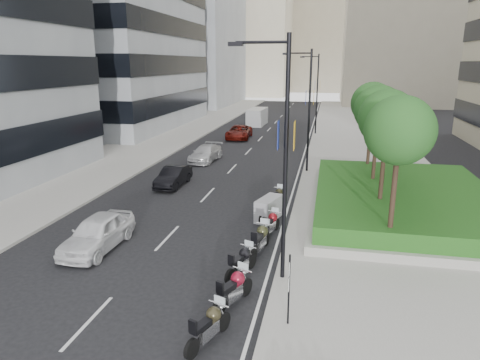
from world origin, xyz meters
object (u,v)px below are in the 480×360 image
(parking_sign, at_px, (289,286))
(motorcycle_0, at_px, (209,326))
(car_c, at_px, (206,153))
(car_d, at_px, (239,132))
(motorcycle_6, at_px, (278,198))
(motorcycle_5, at_px, (269,209))
(motorcycle_1, at_px, (234,289))
(lamp_post_1, at_px, (307,105))
(motorcycle_2, at_px, (242,262))
(delivery_van, at_px, (257,118))
(motorcycle_4, at_px, (271,224))
(car_a, at_px, (98,233))
(lamp_post_2, at_px, (316,90))
(motorcycle_3, at_px, (260,239))
(lamp_post_0, at_px, (281,150))
(car_b, at_px, (173,177))

(parking_sign, xyz_separation_m, motorcycle_0, (-2.20, -1.22, -0.88))
(car_c, height_order, car_d, car_d)
(motorcycle_6, xyz_separation_m, car_c, (-7.42, 10.74, 0.10))
(motorcycle_5, bearing_deg, motorcycle_6, 9.68)
(motorcycle_1, bearing_deg, car_d, 33.22)
(lamp_post_1, relative_size, motorcycle_2, 4.41)
(motorcycle_2, distance_m, delivery_van, 41.82)
(motorcycle_1, distance_m, motorcycle_6, 10.57)
(motorcycle_0, relative_size, car_d, 0.40)
(motorcycle_4, bearing_deg, motorcycle_1, -167.90)
(motorcycle_4, relative_size, car_a, 0.45)
(motorcycle_0, distance_m, motorcycle_2, 4.31)
(car_c, xyz_separation_m, car_d, (0.48, 11.44, 0.06))
(lamp_post_2, height_order, car_c, lamp_post_2)
(car_c, bearing_deg, motorcycle_2, -65.60)
(motorcycle_4, bearing_deg, motorcycle_2, -171.76)
(lamp_post_2, bearing_deg, motorcycle_1, -91.98)
(lamp_post_1, bearing_deg, motorcycle_3, -94.09)
(motorcycle_1, xyz_separation_m, motorcycle_2, (-0.16, 2.15, -0.04))
(lamp_post_0, height_order, lamp_post_1, same)
(car_a, height_order, car_d, car_a)
(lamp_post_0, bearing_deg, motorcycle_0, -110.12)
(lamp_post_0, height_order, delivery_van, lamp_post_0)
(lamp_post_1, bearing_deg, lamp_post_2, 90.00)
(motorcycle_5, bearing_deg, car_a, 143.34)
(car_d, distance_m, delivery_van, 10.75)
(motorcycle_1, bearing_deg, car_c, 40.27)
(motorcycle_6, bearing_deg, lamp_post_0, -167.66)
(lamp_post_0, xyz_separation_m, motorcycle_0, (-1.55, -4.22, -4.49))
(motorcycle_2, bearing_deg, car_b, 52.54)
(lamp_post_1, height_order, car_a, lamp_post_1)
(lamp_post_2, height_order, motorcycle_2, lamp_post_2)
(motorcycle_3, relative_size, delivery_van, 0.45)
(lamp_post_0, bearing_deg, motorcycle_3, 114.95)
(motorcycle_2, height_order, car_a, car_a)
(car_c, bearing_deg, car_a, -84.93)
(lamp_post_0, bearing_deg, car_a, 171.46)
(lamp_post_1, relative_size, motorcycle_0, 4.38)
(lamp_post_0, bearing_deg, lamp_post_1, 90.00)
(lamp_post_0, relative_size, motorcycle_6, 4.24)
(lamp_post_0, relative_size, motorcycle_1, 4.12)
(parking_sign, height_order, car_c, parking_sign)
(motorcycle_0, distance_m, car_b, 17.15)
(parking_sign, distance_m, car_d, 34.77)
(motorcycle_1, distance_m, motorcycle_2, 2.15)
(car_b, xyz_separation_m, car_d, (0.50, 19.20, 0.07))
(motorcycle_3, bearing_deg, lamp_post_0, -145.18)
(lamp_post_1, xyz_separation_m, car_c, (-8.44, 2.24, -4.40))
(lamp_post_0, xyz_separation_m, delivery_van, (-7.76, 41.42, -4.05))
(motorcycle_1, relative_size, motorcycle_6, 1.03)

